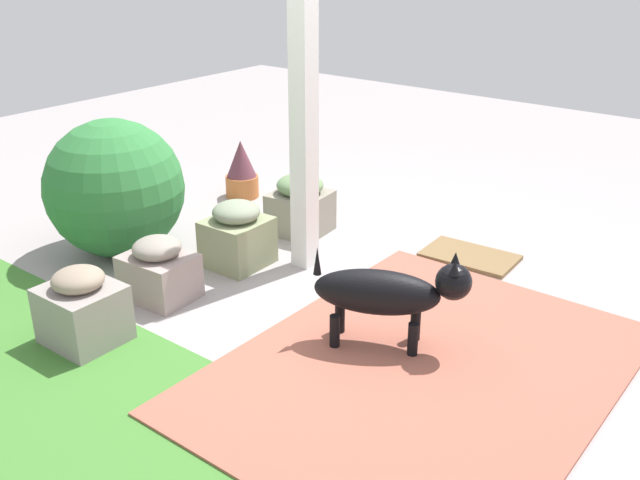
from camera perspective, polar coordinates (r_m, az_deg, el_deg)
ground_plane at (r=4.61m, az=0.21°, el=-4.17°), size 12.00×12.00×0.00m
brick_path at (r=3.88m, az=8.05°, el=-10.03°), size 1.80×2.40×0.02m
porch_pillar at (r=4.64m, az=-1.30°, el=10.29°), size 0.14×0.14×2.16m
stone_planter_nearest at (r=5.45m, az=-1.58°, el=2.79°), size 0.45×0.44×0.45m
stone_planter_near at (r=4.94m, az=-6.55°, el=0.39°), size 0.39×0.42×0.46m
stone_planter_mid at (r=4.58m, az=-12.61°, el=-2.35°), size 0.44×0.37×0.41m
stone_planter_far at (r=4.21m, az=-18.27°, el=-5.17°), size 0.42×0.38×0.45m
round_shrub at (r=5.20m, az=-15.92°, el=3.96°), size 0.96×0.96×0.96m
terracotta_pot_spiky at (r=6.23m, az=-6.22°, el=5.50°), size 0.28×0.28×0.50m
dog at (r=3.90m, az=5.38°, el=-4.12°), size 0.82×0.53×0.58m
doormat at (r=5.18m, az=11.75°, el=-1.27°), size 0.66×0.43×0.03m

